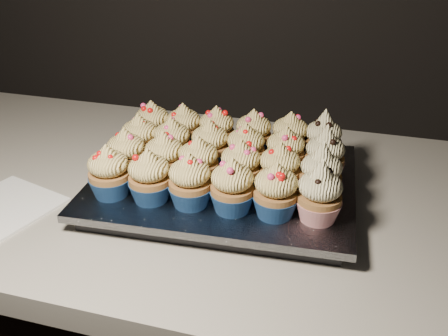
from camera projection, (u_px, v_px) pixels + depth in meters
The scene contains 28 objects.
worktop at pixel (119, 182), 0.89m from camera, with size 2.44×0.64×0.04m, color beige.
napkin at pixel (4, 207), 0.78m from camera, with size 0.14×0.14×0.00m, color white.
baking_tray at pixel (224, 189), 0.81m from camera, with size 0.38×0.29×0.02m, color black.
foil_lining at pixel (224, 180), 0.80m from camera, with size 0.41×0.32×0.01m, color silver.
cupcake_0 at pixel (109, 173), 0.73m from camera, with size 0.06×0.06×0.08m.
cupcake_1 at pixel (150, 177), 0.72m from camera, with size 0.06×0.06×0.08m.
cupcake_2 at pixel (190, 182), 0.71m from camera, with size 0.06×0.06×0.08m.
cupcake_3 at pixel (232, 187), 0.70m from camera, with size 0.06×0.06×0.08m.
cupcake_4 at pixel (276, 192), 0.69m from camera, with size 0.06×0.06×0.08m.
cupcake_5 at pixel (320, 194), 0.68m from camera, with size 0.06×0.06×0.10m.
cupcake_6 at pixel (126, 155), 0.79m from camera, with size 0.06×0.06×0.08m.
cupcake_7 at pixel (165, 158), 0.78m from camera, with size 0.06×0.06×0.08m.
cupcake_8 at pixel (199, 163), 0.76m from camera, with size 0.06×0.06×0.08m.
cupcake_9 at pixel (241, 167), 0.75m from camera, with size 0.06×0.06×0.08m.
cupcake_10 at pixel (279, 170), 0.74m from camera, with size 0.06×0.06×0.08m.
cupcake_11 at pixel (321, 175), 0.72m from camera, with size 0.06×0.06×0.10m.
cupcake_12 at pixel (140, 139), 0.84m from camera, with size 0.06×0.06×0.08m.
cupcake_13 at pixel (172, 143), 0.83m from camera, with size 0.06×0.06×0.08m.
cupcake_14 at pixel (210, 146), 0.82m from camera, with size 0.06×0.06×0.08m.
cupcake_15 at pixel (246, 149), 0.80m from camera, with size 0.06×0.06×0.08m.
cupcake_16 at pixel (285, 153), 0.79m from camera, with size 0.06×0.06×0.08m.
cupcake_17 at pixel (325, 156), 0.78m from camera, with size 0.06×0.06×0.10m.
cupcake_18 at pixel (153, 125), 0.89m from camera, with size 0.06×0.06×0.08m.
cupcake_19 at pixel (184, 128), 0.88m from camera, with size 0.06×0.06×0.08m.
cupcake_20 at pixel (217, 131), 0.87m from camera, with size 0.06×0.06×0.08m.
cupcake_21 at pixel (253, 134), 0.86m from camera, with size 0.06×0.06×0.08m.
cupcake_22 at pixel (290, 137), 0.85m from camera, with size 0.06×0.06×0.08m.
cupcake_23 at pixel (323, 139), 0.83m from camera, with size 0.06×0.06×0.10m.
Camera 1 is at (0.39, 1.01, 1.33)m, focal length 40.00 mm.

